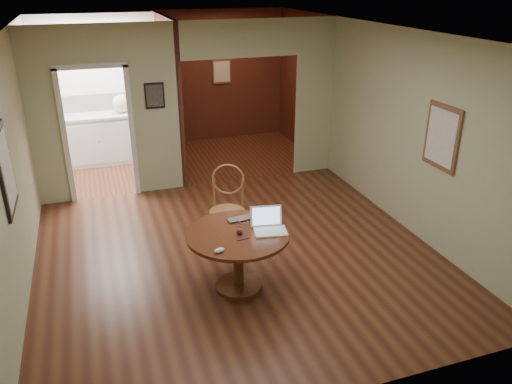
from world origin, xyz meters
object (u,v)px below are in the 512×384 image
object	(u,v)px
dining_table	(238,247)
open_laptop	(268,224)
closed_laptop	(242,220)
chair	(228,202)

from	to	relation	value
dining_table	open_laptop	xyz separation A→B (m)	(0.35, -0.04, 0.25)
dining_table	closed_laptop	distance (m)	0.35
open_laptop	closed_laptop	world-z (taller)	open_laptop
closed_laptop	chair	bearing A→B (deg)	81.54
chair	open_laptop	distance (m)	1.11
dining_table	chair	bearing A→B (deg)	80.50
chair	closed_laptop	bearing A→B (deg)	-71.70
open_laptop	dining_table	bearing A→B (deg)	-175.55
chair	open_laptop	bearing A→B (deg)	-59.31
chair	open_laptop	xyz separation A→B (m)	(0.17, -1.08, 0.17)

